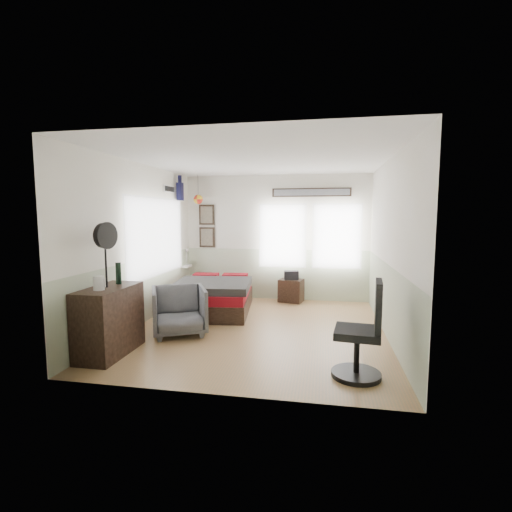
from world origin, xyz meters
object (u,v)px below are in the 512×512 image
object	(u,v)px
armchair	(179,310)
task_chair	(363,338)
dresser	(110,321)
nightstand	(291,290)
bed	(214,296)

from	to	relation	value
armchair	task_chair	distance (m)	2.86
dresser	nightstand	bearing A→B (deg)	58.60
bed	task_chair	size ratio (longest dim) A/B	1.81
armchair	task_chair	xyz separation A→B (m)	(2.64, -1.10, 0.09)
dresser	armchair	distance (m)	1.12
dresser	task_chair	bearing A→B (deg)	-2.65
nightstand	task_chair	xyz separation A→B (m)	(1.12, -3.60, 0.22)
dresser	task_chair	world-z (taller)	task_chair
bed	task_chair	xyz separation A→B (m)	(2.51, -2.55, 0.16)
task_chair	bed	bearing A→B (deg)	140.95
bed	armchair	xyz separation A→B (m)	(-0.13, -1.44, 0.08)
dresser	nightstand	distance (m)	4.04
armchair	nightstand	xyz separation A→B (m)	(1.52, 2.49, -0.13)
bed	dresser	world-z (taller)	dresser
bed	nightstand	world-z (taller)	bed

